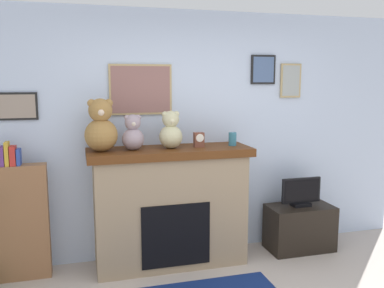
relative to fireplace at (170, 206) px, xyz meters
The scene contains 10 objects.
back_wall 0.80m from the fireplace, 52.07° to the left, with size 5.20×0.15×2.60m.
fireplace is the anchor object (origin of this frame).
bookshelf 1.43m from the fireplace, behind, with size 0.48×0.16×1.33m.
tv_stand 1.51m from the fireplace, ahead, with size 0.72×0.40×0.50m, color black.
television 1.47m from the fireplace, ahead, with size 0.46×0.14×0.32m.
candle_jar 0.94m from the fireplace, ahead, with size 0.08×0.08×0.14m, color teal.
mantel_clock 0.74m from the fireplace, ahead, with size 0.10×0.08×0.15m.
teddy_bear_grey 1.06m from the fireplace, behind, with size 0.31×0.31×0.50m.
teddy_bear_cream 0.84m from the fireplace, behind, with size 0.22×0.22×0.35m.
teddy_bear_tan 0.77m from the fireplace, 66.76° to the right, with size 0.23×0.23×0.37m.
Camera 1 is at (-1.13, -2.30, 1.88)m, focal length 38.70 mm.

